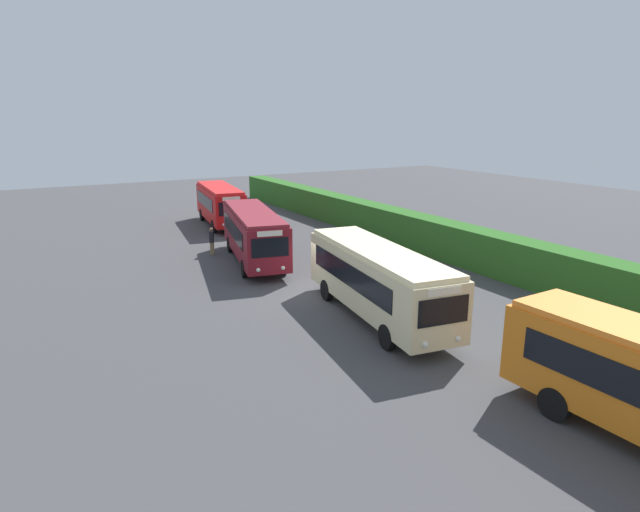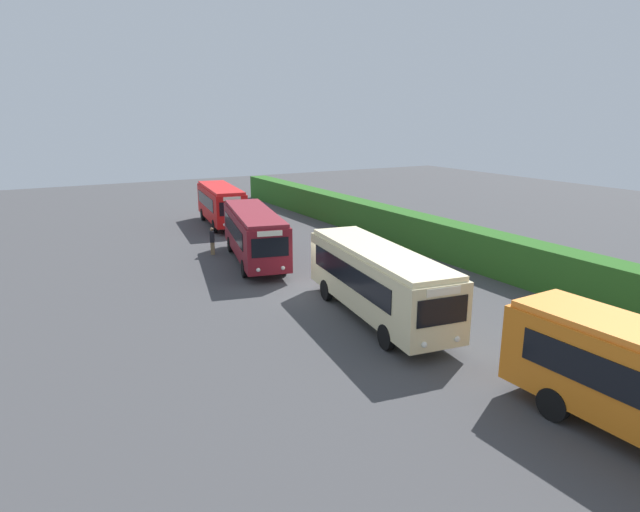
{
  "view_description": "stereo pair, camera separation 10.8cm",
  "coord_description": "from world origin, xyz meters",
  "px_view_note": "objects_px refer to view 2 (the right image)",
  "views": [
    {
      "loc": [
        22.55,
        -12.36,
        8.73
      ],
      "look_at": [
        -1.13,
        1.15,
        1.55
      ],
      "focal_mm": 30.27,
      "sensor_mm": 36.0,
      "label": 1
    },
    {
      "loc": [
        22.61,
        -12.27,
        8.73
      ],
      "look_at": [
        -1.13,
        1.15,
        1.55
      ],
      "focal_mm": 30.27,
      "sensor_mm": 36.0,
      "label": 2
    }
  ],
  "objects_px": {
    "traffic_cone": "(385,254)",
    "bus_cream": "(378,279)",
    "person_right": "(447,286)",
    "person_center": "(383,273)",
    "bus_red": "(221,203)",
    "person_left": "(212,240)",
    "bus_maroon": "(254,233)"
  },
  "relations": [
    {
      "from": "traffic_cone",
      "to": "bus_cream",
      "type": "bearing_deg",
      "value": -38.12
    },
    {
      "from": "person_right",
      "to": "person_center",
      "type": "bearing_deg",
      "value": 140.09
    },
    {
      "from": "bus_red",
      "to": "person_left",
      "type": "distance_m",
      "value": 9.52
    },
    {
      "from": "person_right",
      "to": "person_left",
      "type": "bearing_deg",
      "value": 141.01
    },
    {
      "from": "person_left",
      "to": "person_right",
      "type": "relative_size",
      "value": 0.98
    },
    {
      "from": "person_right",
      "to": "traffic_cone",
      "type": "height_order",
      "value": "person_right"
    },
    {
      "from": "bus_red",
      "to": "person_center",
      "type": "distance_m",
      "value": 20.27
    },
    {
      "from": "bus_maroon",
      "to": "traffic_cone",
      "type": "bearing_deg",
      "value": 78.4
    },
    {
      "from": "bus_red",
      "to": "bus_maroon",
      "type": "height_order",
      "value": "bus_maroon"
    },
    {
      "from": "bus_red",
      "to": "person_right",
      "type": "height_order",
      "value": "bus_red"
    },
    {
      "from": "bus_cream",
      "to": "person_right",
      "type": "relative_size",
      "value": 5.68
    },
    {
      "from": "bus_maroon",
      "to": "person_right",
      "type": "xyz_separation_m",
      "value": [
        11.61,
        4.8,
        -0.88
      ]
    },
    {
      "from": "person_right",
      "to": "traffic_cone",
      "type": "xyz_separation_m",
      "value": [
        -8.29,
        2.5,
        -0.65
      ]
    },
    {
      "from": "bus_maroon",
      "to": "person_center",
      "type": "height_order",
      "value": "bus_maroon"
    },
    {
      "from": "bus_red",
      "to": "traffic_cone",
      "type": "distance_m",
      "value": 16.08
    },
    {
      "from": "bus_maroon",
      "to": "bus_cream",
      "type": "relative_size",
      "value": 0.97
    },
    {
      "from": "bus_red",
      "to": "bus_maroon",
      "type": "relative_size",
      "value": 0.9
    },
    {
      "from": "bus_red",
      "to": "traffic_cone",
      "type": "height_order",
      "value": "bus_red"
    },
    {
      "from": "traffic_cone",
      "to": "person_right",
      "type": "bearing_deg",
      "value": -16.8
    },
    {
      "from": "person_left",
      "to": "person_right",
      "type": "distance_m",
      "value": 16.04
    },
    {
      "from": "person_left",
      "to": "person_center",
      "type": "bearing_deg",
      "value": 136.97
    },
    {
      "from": "bus_cream",
      "to": "traffic_cone",
      "type": "xyz_separation_m",
      "value": [
        -7.99,
        6.27,
        -1.52
      ]
    },
    {
      "from": "person_right",
      "to": "traffic_cone",
      "type": "distance_m",
      "value": 8.68
    },
    {
      "from": "person_center",
      "to": "person_left",
      "type": "bearing_deg",
      "value": 48.39
    },
    {
      "from": "bus_red",
      "to": "person_center",
      "type": "height_order",
      "value": "bus_red"
    },
    {
      "from": "bus_cream",
      "to": "person_center",
      "type": "relative_size",
      "value": 5.45
    },
    {
      "from": "bus_red",
      "to": "bus_cream",
      "type": "bearing_deg",
      "value": 5.62
    },
    {
      "from": "person_left",
      "to": "traffic_cone",
      "type": "relative_size",
      "value": 2.93
    },
    {
      "from": "traffic_cone",
      "to": "person_center",
      "type": "bearing_deg",
      "value": -37.16
    },
    {
      "from": "bus_maroon",
      "to": "bus_cream",
      "type": "xyz_separation_m",
      "value": [
        11.31,
        1.03,
        -0.0
      ]
    },
    {
      "from": "bus_maroon",
      "to": "bus_cream",
      "type": "height_order",
      "value": "bus_maroon"
    },
    {
      "from": "bus_cream",
      "to": "person_right",
      "type": "height_order",
      "value": "bus_cream"
    }
  ]
}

